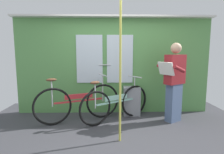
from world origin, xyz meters
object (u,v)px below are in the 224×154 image
object	(u,v)px
passenger_reading_newspaper	(174,81)
trash_bin_by_wall	(131,101)
bicycle_leaning_behind	(116,103)
bicycle_near_door	(79,103)
handrail_pole	(120,74)

from	to	relation	value
passenger_reading_newspaper	trash_bin_by_wall	distance (m)	1.06
bicycle_leaning_behind	trash_bin_by_wall	size ratio (longest dim) A/B	2.23
bicycle_near_door	handrail_pole	size ratio (longest dim) A/B	0.77
bicycle_leaning_behind	trash_bin_by_wall	world-z (taller)	bicycle_leaning_behind
passenger_reading_newspaper	handrail_pole	distance (m)	1.46
bicycle_leaning_behind	handrail_pole	world-z (taller)	handrail_pole
trash_bin_by_wall	handrail_pole	size ratio (longest dim) A/B	0.30
bicycle_leaning_behind	passenger_reading_newspaper	xyz separation A→B (m)	(1.19, -0.06, 0.48)
bicycle_near_door	trash_bin_by_wall	size ratio (longest dim) A/B	2.58
bicycle_near_door	passenger_reading_newspaper	size ratio (longest dim) A/B	1.04
bicycle_near_door	trash_bin_by_wall	xyz separation A→B (m)	(1.15, 0.38, -0.07)
trash_bin_by_wall	bicycle_leaning_behind	bearing A→B (deg)	-135.61
bicycle_near_door	trash_bin_by_wall	world-z (taller)	bicycle_near_door
bicycle_near_door	bicycle_leaning_behind	size ratio (longest dim) A/B	1.16
bicycle_leaning_behind	trash_bin_by_wall	xyz separation A→B (m)	(0.38, 0.37, -0.05)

